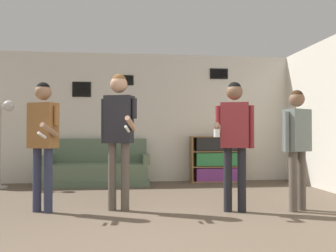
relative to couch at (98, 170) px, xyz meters
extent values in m
plane|color=brown|center=(0.92, -4.30, -0.30)|extent=(20.00, 20.00, 0.00)
cube|color=silver|center=(0.92, 0.41, 1.05)|extent=(8.72, 0.06, 2.70)
cube|color=black|center=(0.60, 0.37, 1.84)|extent=(0.21, 0.02, 0.21)
cube|color=beige|center=(0.60, 0.37, 1.84)|extent=(0.17, 0.01, 0.17)
cube|color=black|center=(-0.36, 0.37, 1.64)|extent=(0.38, 0.02, 0.31)
cube|color=beige|center=(-0.36, 0.37, 1.64)|extent=(0.33, 0.01, 0.27)
cube|color=black|center=(2.55, 0.37, 2.01)|extent=(0.39, 0.02, 0.22)
cube|color=gray|center=(2.55, 0.37, 2.01)|extent=(0.35, 0.01, 0.18)
cube|color=black|center=(0.58, 0.37, 1.35)|extent=(0.32, 0.02, 0.30)
cube|color=#B2B2BC|center=(0.58, 0.37, 1.35)|extent=(0.28, 0.01, 0.26)
cube|color=#5B7056|center=(0.00, -0.06, -0.25)|extent=(2.01, 0.80, 0.10)
cube|color=#5B7056|center=(0.00, -0.06, -0.04)|extent=(1.95, 0.74, 0.32)
cube|color=#5B7056|center=(0.00, 0.27, 0.37)|extent=(1.95, 0.14, 0.49)
cube|color=#5B7056|center=(-0.95, -0.06, 0.21)|extent=(0.12, 0.74, 0.18)
cube|color=#5B7056|center=(0.95, -0.06, 0.21)|extent=(0.12, 0.74, 0.18)
cube|color=olive|center=(1.92, 0.19, 0.18)|extent=(0.02, 0.30, 0.96)
cube|color=olive|center=(3.02, 0.19, 0.18)|extent=(0.02, 0.30, 0.96)
cube|color=olive|center=(2.47, 0.34, 0.18)|extent=(1.13, 0.01, 0.96)
cube|color=olive|center=(2.47, 0.19, -0.28)|extent=(1.08, 0.30, 0.02)
cube|color=olive|center=(2.47, 0.19, 0.65)|extent=(1.08, 0.30, 0.02)
cube|color=olive|center=(2.47, 0.19, 0.02)|extent=(1.08, 0.30, 0.02)
cube|color=olive|center=(2.47, 0.19, 0.34)|extent=(1.08, 0.30, 0.02)
cube|color=#7F3889|center=(2.47, 0.18, -0.14)|extent=(0.93, 0.26, 0.27)
cube|color=#338447|center=(2.47, 0.18, 0.18)|extent=(0.93, 0.26, 0.27)
cube|color=black|center=(2.47, 0.18, 0.50)|extent=(0.93, 0.26, 0.27)
cylinder|color=#ADA89E|center=(-1.77, -0.25, -0.28)|extent=(0.28, 0.28, 0.03)
cylinder|color=#ADA89E|center=(-1.77, -0.25, 0.52)|extent=(0.03, 0.03, 1.56)
cylinder|color=#ADA89E|center=(-1.70, -0.25, 1.27)|extent=(0.02, 0.16, 0.02)
sphere|color=silver|center=(-1.63, -0.25, 1.24)|extent=(0.21, 0.21, 0.21)
cylinder|color=#2D334C|center=(-0.59, -2.46, 0.12)|extent=(0.11, 0.11, 0.83)
cylinder|color=#2D334C|center=(-0.44, -2.54, 0.12)|extent=(0.11, 0.11, 0.83)
cube|color=#936033|center=(-0.51, -2.50, 0.83)|extent=(0.41, 0.35, 0.59)
sphere|color=#997051|center=(-0.51, -2.50, 1.27)|extent=(0.21, 0.21, 0.21)
sphere|color=black|center=(-0.51, -2.50, 1.30)|extent=(0.18, 0.18, 0.18)
cylinder|color=#936033|center=(-0.32, -2.60, 0.96)|extent=(0.07, 0.07, 0.25)
cylinder|color=#997051|center=(-0.39, -2.72, 0.77)|extent=(0.20, 0.30, 0.19)
cylinder|color=white|center=(-0.45, -2.84, 0.71)|extent=(0.10, 0.14, 0.09)
cylinder|color=#936033|center=(-0.70, -2.40, 0.81)|extent=(0.07, 0.07, 0.55)
cylinder|color=brown|center=(0.38, -2.48, 0.15)|extent=(0.11, 0.11, 0.89)
cylinder|color=brown|center=(0.55, -2.53, 0.15)|extent=(0.11, 0.11, 0.89)
cube|color=#232328|center=(0.46, -2.50, 0.91)|extent=(0.40, 0.30, 0.63)
sphere|color=tan|center=(0.46, -2.50, 1.38)|extent=(0.23, 0.23, 0.23)
sphere|color=brown|center=(0.46, -2.50, 1.42)|extent=(0.20, 0.20, 0.20)
cylinder|color=#232328|center=(0.67, -2.57, 1.05)|extent=(0.07, 0.07, 0.27)
cylinder|color=tan|center=(0.62, -2.71, 0.85)|extent=(0.16, 0.33, 0.20)
cylinder|color=white|center=(0.57, -2.85, 0.78)|extent=(0.08, 0.14, 0.09)
cylinder|color=#232328|center=(0.26, -2.44, 0.89)|extent=(0.07, 0.07, 0.59)
cylinder|color=black|center=(1.89, -2.72, 0.12)|extent=(0.11, 0.11, 0.83)
cylinder|color=black|center=(2.06, -2.78, 0.12)|extent=(0.11, 0.11, 0.83)
cube|color=maroon|center=(1.97, -2.75, 0.83)|extent=(0.40, 0.30, 0.59)
sphere|color=brown|center=(1.97, -2.75, 1.27)|extent=(0.22, 0.22, 0.22)
sphere|color=black|center=(1.97, -2.75, 1.31)|extent=(0.18, 0.18, 0.18)
cylinder|color=maroon|center=(2.18, -2.81, 0.81)|extent=(0.07, 0.07, 0.56)
cylinder|color=maroon|center=(1.77, -2.69, 0.96)|extent=(0.07, 0.07, 0.25)
cylinder|color=brown|center=(1.73, -2.82, 0.77)|extent=(0.15, 0.31, 0.19)
cylinder|color=white|center=(1.68, -2.95, 0.73)|extent=(0.08, 0.08, 0.10)
cylinder|color=brown|center=(2.73, -2.83, 0.10)|extent=(0.11, 0.11, 0.79)
cylinder|color=brown|center=(2.89, -2.74, 0.10)|extent=(0.11, 0.11, 0.79)
cube|color=slate|center=(2.81, -2.78, 0.77)|extent=(0.41, 0.35, 0.56)
sphere|color=brown|center=(2.81, -2.78, 1.18)|extent=(0.20, 0.20, 0.20)
sphere|color=#382314|center=(2.81, -2.78, 1.22)|extent=(0.17, 0.17, 0.17)
cylinder|color=slate|center=(3.00, -2.68, 0.74)|extent=(0.07, 0.07, 0.52)
cylinder|color=slate|center=(2.62, -2.88, 0.74)|extent=(0.07, 0.07, 0.52)
cylinder|color=yellow|center=(2.72, 0.19, 0.71)|extent=(0.08, 0.08, 0.10)
camera|label=1|loc=(0.57, -7.51, 0.73)|focal=40.00mm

